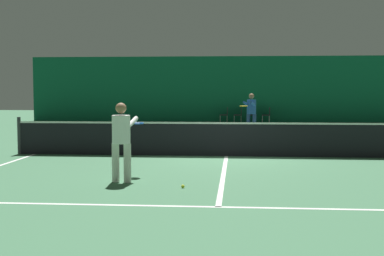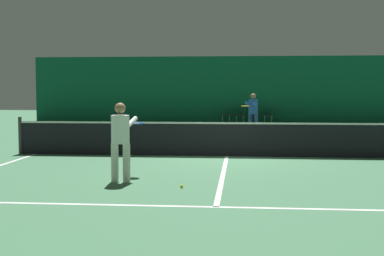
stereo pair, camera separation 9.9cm
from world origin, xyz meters
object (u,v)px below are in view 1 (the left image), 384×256
at_px(tennis_net, 226,138).
at_px(player_far, 251,110).
at_px(courtside_chair_1, 239,114).
at_px(courtside_chair_2, 253,114).
at_px(courtside_chair_0, 225,114).
at_px(tennis_ball, 183,186).
at_px(player_near, 122,136).
at_px(courtside_chair_3, 267,114).

bearing_deg(tennis_net, player_far, 83.46).
relative_size(courtside_chair_1, courtside_chair_2, 1.00).
bearing_deg(courtside_chair_0, tennis_ball, -1.03).
bearing_deg(player_far, courtside_chair_2, -162.65).
relative_size(player_near, courtside_chair_3, 1.91).
bearing_deg(courtside_chair_0, player_near, -4.93).
xyz_separation_m(player_near, player_far, (2.89, 11.87, 0.04)).
relative_size(tennis_net, tennis_ball, 181.82).
bearing_deg(player_near, courtside_chair_0, 2.48).
xyz_separation_m(player_near, courtside_chair_0, (1.65, 19.09, -0.45)).
distance_m(courtside_chair_2, tennis_ball, 19.76).
bearing_deg(courtside_chair_0, tennis_net, 1.45).
height_order(player_far, courtside_chair_1, player_far).
height_order(courtside_chair_2, tennis_ball, courtside_chair_2).
distance_m(player_near, courtside_chair_2, 19.36).
bearing_deg(tennis_ball, courtside_chair_1, 86.72).
height_order(courtside_chair_0, courtside_chair_2, same).
distance_m(tennis_net, player_far, 7.69).
distance_m(tennis_net, courtside_chair_0, 14.84).
bearing_deg(player_near, courtside_chair_1, 0.18).
height_order(player_far, courtside_chair_0, player_far).
relative_size(courtside_chair_1, courtside_chair_3, 1.00).
bearing_deg(courtside_chair_3, tennis_net, -7.49).
relative_size(tennis_net, player_near, 7.48).
bearing_deg(player_near, tennis_ball, -106.66).
height_order(tennis_net, courtside_chair_3, tennis_net).
bearing_deg(courtside_chair_3, courtside_chair_2, -90.00).
distance_m(player_far, courtside_chair_1, 7.25).
xyz_separation_m(courtside_chair_0, courtside_chair_1, (0.78, 0.00, 0.00)).
bearing_deg(courtside_chair_1, courtside_chair_3, 90.00).
height_order(player_near, courtside_chair_2, player_near).
relative_size(player_near, courtside_chair_2, 1.91).
xyz_separation_m(player_near, courtside_chair_2, (3.20, 19.09, -0.45)).
bearing_deg(tennis_ball, tennis_net, 81.44).
height_order(courtside_chair_1, courtside_chair_3, same).
distance_m(player_near, courtside_chair_1, 19.25).
relative_size(tennis_net, courtside_chair_3, 14.29).
relative_size(courtside_chair_1, tennis_ball, 12.73).
distance_m(tennis_net, courtside_chair_3, 14.97).
xyz_separation_m(courtside_chair_0, courtside_chair_3, (2.33, 0.00, 0.00)).
height_order(tennis_net, courtside_chair_0, tennis_net).
bearing_deg(tennis_ball, courtside_chair_2, 84.47).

